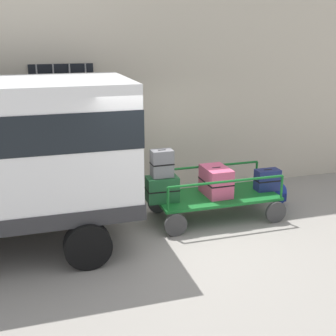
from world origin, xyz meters
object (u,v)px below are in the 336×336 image
object	(u,v)px
luggage_cart	(216,199)
suitcase_left_bottom	(162,189)
backpack	(281,194)
suitcase_left_middle	(162,163)
suitcase_center_bottom	(267,180)
suitcase_midleft_bottom	(216,181)

from	to	relation	value
luggage_cart	suitcase_left_bottom	distance (m)	1.08
luggage_cart	backpack	distance (m)	1.52
suitcase_left_middle	backpack	size ratio (longest dim) A/B	1.10
suitcase_left_middle	suitcase_center_bottom	xyz separation A→B (m)	(2.07, -0.03, -0.49)
suitcase_left_bottom	suitcase_center_bottom	bearing A→B (deg)	-0.66
suitcase_midleft_bottom	suitcase_left_middle	bearing A→B (deg)	-179.27
luggage_cart	suitcase_left_bottom	bearing A→B (deg)	-179.73
suitcase_left_middle	suitcase_midleft_bottom	world-z (taller)	suitcase_left_middle
suitcase_left_bottom	suitcase_left_middle	distance (m)	0.47
backpack	luggage_cart	bearing A→B (deg)	-171.80
luggage_cart	backpack	xyz separation A→B (m)	(1.50, 0.22, -0.15)
luggage_cart	suitcase_center_bottom	bearing A→B (deg)	-1.58
luggage_cart	backpack	bearing A→B (deg)	8.20
luggage_cart	suitcase_midleft_bottom	xyz separation A→B (m)	(0.00, 0.02, 0.34)
suitcase_left_bottom	backpack	bearing A→B (deg)	4.98
suitcase_left_bottom	suitcase_center_bottom	size ratio (longest dim) A/B	1.23
suitcase_left_bottom	backpack	world-z (taller)	suitcase_left_bottom
suitcase_left_bottom	backpack	distance (m)	2.58
suitcase_left_middle	backpack	world-z (taller)	suitcase_left_middle
suitcase_left_middle	suitcase_left_bottom	bearing A→B (deg)	-90.00
suitcase_left_middle	suitcase_center_bottom	size ratio (longest dim) A/B	1.03
luggage_cart	suitcase_midleft_bottom	world-z (taller)	suitcase_midleft_bottom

